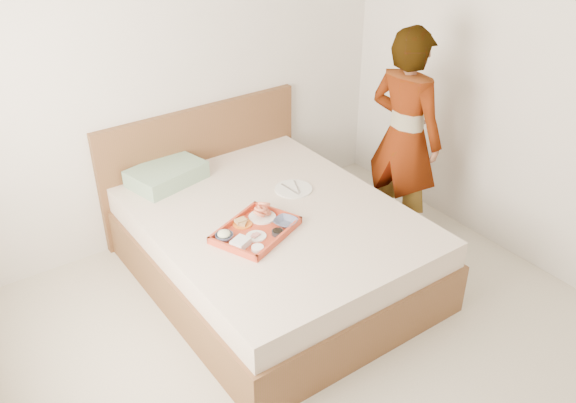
# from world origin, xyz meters

# --- Properties ---
(ground) EXTENTS (3.50, 4.00, 0.01)m
(ground) POSITION_xyz_m (0.00, 0.00, 0.00)
(ground) COLOR beige
(ground) RESTS_ON ground
(wall_back) EXTENTS (3.50, 0.01, 2.60)m
(wall_back) POSITION_xyz_m (0.00, 2.00, 1.30)
(wall_back) COLOR silver
(wall_back) RESTS_ON ground
(bed) EXTENTS (1.65, 2.00, 0.53)m
(bed) POSITION_xyz_m (0.14, 1.00, 0.27)
(bed) COLOR brown
(bed) RESTS_ON ground
(headboard) EXTENTS (1.65, 0.06, 0.95)m
(headboard) POSITION_xyz_m (0.14, 1.97, 0.47)
(headboard) COLOR brown
(headboard) RESTS_ON ground
(pillow) EXTENTS (0.57, 0.45, 0.12)m
(pillow) POSITION_xyz_m (-0.24, 1.79, 0.59)
(pillow) COLOR #8FB294
(pillow) RESTS_ON bed
(tray) EXTENTS (0.61, 0.54, 0.05)m
(tray) POSITION_xyz_m (-0.08, 0.87, 0.55)
(tray) COLOR #C34028
(tray) RESTS_ON bed
(prawn_plate) EXTENTS (0.23, 0.23, 0.01)m
(prawn_plate) POSITION_xyz_m (0.04, 0.98, 0.55)
(prawn_plate) COLOR white
(prawn_plate) RESTS_ON tray
(navy_bowl_big) EXTENTS (0.19, 0.19, 0.04)m
(navy_bowl_big) POSITION_xyz_m (0.11, 0.82, 0.56)
(navy_bowl_big) COLOR #152442
(navy_bowl_big) RESTS_ON tray
(sauce_dish) EXTENTS (0.10, 0.10, 0.03)m
(sauce_dish) POSITION_xyz_m (0.01, 0.76, 0.56)
(sauce_dish) COLOR black
(sauce_dish) RESTS_ON tray
(meat_plate) EXTENTS (0.16, 0.16, 0.01)m
(meat_plate) POSITION_xyz_m (-0.12, 0.81, 0.55)
(meat_plate) COLOR white
(meat_plate) RESTS_ON tray
(bread_plate) EXTENTS (0.16, 0.16, 0.01)m
(bread_plate) POSITION_xyz_m (-0.11, 0.98, 0.55)
(bread_plate) COLOR orange
(bread_plate) RESTS_ON tray
(salad_bowl) EXTENTS (0.15, 0.15, 0.04)m
(salad_bowl) POSITION_xyz_m (-0.29, 0.91, 0.56)
(salad_bowl) COLOR #152442
(salad_bowl) RESTS_ON tray
(plastic_tub) EXTENTS (0.13, 0.12, 0.05)m
(plastic_tub) POSITION_xyz_m (-0.24, 0.78, 0.57)
(plastic_tub) COLOR silver
(plastic_tub) RESTS_ON tray
(cheese_round) EXTENTS (0.10, 0.10, 0.03)m
(cheese_round) POSITION_xyz_m (-0.19, 0.69, 0.56)
(cheese_round) COLOR white
(cheese_round) RESTS_ON tray
(dinner_plate) EXTENTS (0.32, 0.32, 0.01)m
(dinner_plate) POSITION_xyz_m (0.43, 1.17, 0.54)
(dinner_plate) COLOR white
(dinner_plate) RESTS_ON bed
(person) EXTENTS (0.48, 0.64, 1.61)m
(person) POSITION_xyz_m (1.23, 0.93, 0.81)
(person) COLOR silver
(person) RESTS_ON ground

